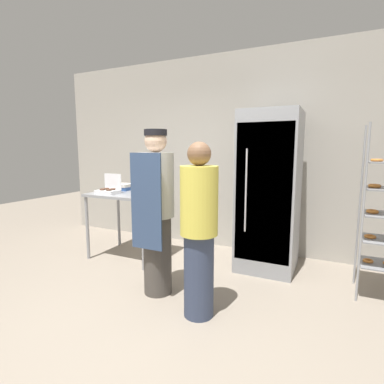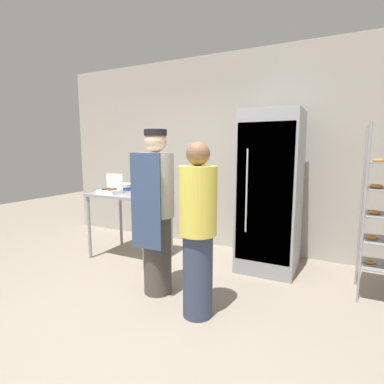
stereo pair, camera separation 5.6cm
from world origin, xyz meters
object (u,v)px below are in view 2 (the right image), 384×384
(refrigerator, at_px, (270,192))
(binder_stack, at_px, (123,187))
(blender_pitcher, at_px, (140,184))
(donut_box, at_px, (110,190))
(person_customer, at_px, (198,230))
(person_baker, at_px, (156,210))

(refrigerator, relative_size, binder_stack, 6.20)
(blender_pitcher, bearing_deg, binder_stack, 166.91)
(refrigerator, height_order, donut_box, refrigerator)
(blender_pitcher, bearing_deg, refrigerator, 9.65)
(donut_box, bearing_deg, refrigerator, 15.97)
(refrigerator, height_order, blender_pitcher, refrigerator)
(binder_stack, relative_size, person_customer, 0.20)
(donut_box, xyz_separation_m, blender_pitcher, (0.29, 0.29, 0.07))
(blender_pitcher, bearing_deg, person_baker, -45.97)
(blender_pitcher, height_order, binder_stack, blender_pitcher)
(donut_box, height_order, binder_stack, donut_box)
(refrigerator, xyz_separation_m, binder_stack, (-2.14, -0.21, -0.03))
(donut_box, height_order, person_baker, person_baker)
(refrigerator, distance_m, donut_box, 2.14)
(binder_stack, relative_size, person_baker, 0.19)
(person_baker, relative_size, person_customer, 1.08)
(person_baker, height_order, person_customer, person_baker)
(donut_box, xyz_separation_m, person_baker, (1.15, -0.60, -0.07))
(refrigerator, relative_size, person_baker, 1.16)
(blender_pitcher, relative_size, person_baker, 0.16)
(donut_box, distance_m, person_customer, 1.92)
(binder_stack, bearing_deg, donut_box, -78.54)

